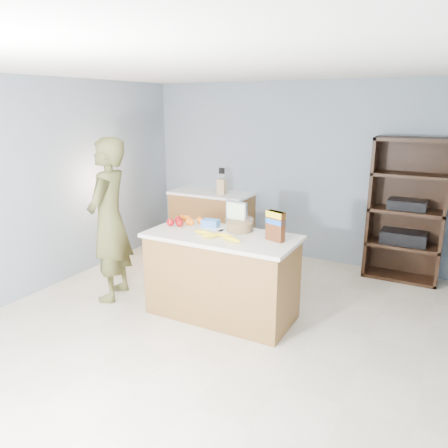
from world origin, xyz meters
The scene contains 15 objects.
floor centered at (0.00, 0.00, 0.00)m, with size 4.50×5.00×0.02m, color beige.
walls centered at (0.00, 0.00, 1.65)m, with size 4.52×5.02×2.51m.
counter_peninsula centered at (0.00, 0.30, 0.42)m, with size 1.56×0.76×0.90m.
back_cabinet centered at (-1.20, 2.20, 0.45)m, with size 1.24×0.62×0.90m.
shelving_unit centered at (1.55, 2.35, 0.86)m, with size 0.90×0.40×1.80m.
person centered at (-1.34, 0.12, 0.92)m, with size 0.67×0.44×1.85m, color #4F4F28.
knife_block centered at (-0.98, 2.12, 1.02)m, with size 0.12×0.10×0.31m.
envelopes centered at (-0.07, 0.42, 0.90)m, with size 0.40×0.19×0.00m.
bananas centered at (0.03, 0.18, 0.92)m, with size 0.59×0.21×0.05m.
apples centered at (-0.61, 0.37, 0.94)m, with size 0.19×0.21×0.09m.
oranges centered at (-0.54, 0.54, 0.93)m, with size 0.31×0.21×0.07m.
blue_carton centered at (-0.25, 0.50, 0.94)m, with size 0.18×0.12×0.08m, color blue.
salad_bowl centered at (0.10, 0.51, 0.96)m, with size 0.30×0.30×0.13m.
tv centered at (0.00, 0.64, 1.06)m, with size 0.28×0.12×0.28m.
cereal_box centered at (0.56, 0.37, 1.07)m, with size 0.21×0.13×0.29m.
Camera 1 is at (2.03, -3.45, 2.19)m, focal length 35.00 mm.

